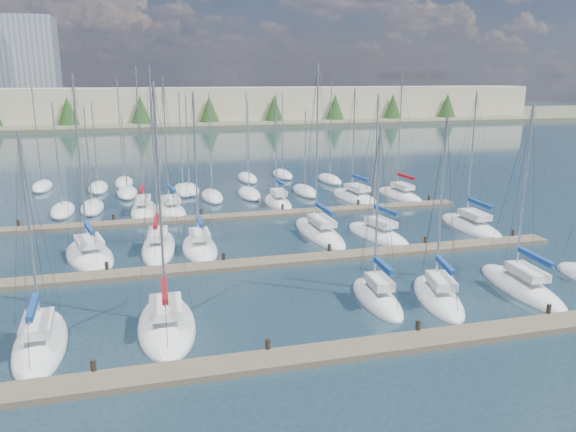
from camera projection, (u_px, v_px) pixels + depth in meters
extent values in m
plane|color=#223844|center=(206.00, 169.00, 81.68)|extent=(400.00, 400.00, 0.00)
cube|color=#6B5E4C|center=(352.00, 350.00, 27.31)|extent=(44.00, 1.80, 0.35)
cylinder|color=#2D261C|center=(94.00, 371.00, 25.10)|extent=(0.26, 0.26, 1.10)
cylinder|color=#2D261C|center=(268.00, 349.00, 27.11)|extent=(0.26, 0.26, 1.10)
cylinder|color=#2D261C|center=(418.00, 330.00, 29.13)|extent=(0.26, 0.26, 1.10)
cylinder|color=#2D261C|center=(548.00, 314.00, 31.15)|extent=(0.26, 0.26, 1.10)
cube|color=#6B5E4C|center=(281.00, 261.00, 40.43)|extent=(44.00, 1.80, 0.35)
cylinder|color=#2D261C|center=(107.00, 270.00, 38.21)|extent=(0.26, 0.26, 1.10)
cylinder|color=#2D261C|center=(224.00, 260.00, 40.23)|extent=(0.26, 0.26, 1.10)
cylinder|color=#2D261C|center=(329.00, 251.00, 42.24)|extent=(0.26, 0.26, 1.10)
cylinder|color=#2D261C|center=(425.00, 243.00, 44.26)|extent=(0.26, 0.26, 1.10)
cylinder|color=#2D261C|center=(513.00, 236.00, 46.28)|extent=(0.26, 0.26, 1.10)
cube|color=#6B5E4C|center=(245.00, 216.00, 53.54)|extent=(44.00, 1.80, 0.35)
cylinder|color=#2D261C|center=(19.00, 226.00, 49.31)|extent=(0.26, 0.26, 1.10)
cylinder|color=#2D261C|center=(114.00, 220.00, 51.33)|extent=(0.26, 0.26, 1.10)
cylinder|color=#2D261C|center=(201.00, 215.00, 53.34)|extent=(0.26, 0.26, 1.10)
cylinder|color=#2D261C|center=(283.00, 210.00, 55.36)|extent=(0.26, 0.26, 1.10)
cylinder|color=#2D261C|center=(358.00, 205.00, 57.38)|extent=(0.26, 0.26, 1.10)
cylinder|color=#2D261C|center=(429.00, 201.00, 59.39)|extent=(0.26, 0.26, 1.10)
ellipsoid|color=white|center=(167.00, 326.00, 30.14)|extent=(3.34, 8.29, 1.60)
cube|color=silver|center=(166.00, 307.00, 29.43)|extent=(1.78, 2.92, 0.50)
cylinder|color=#9EA0A5|center=(160.00, 198.00, 29.07)|extent=(0.14, 0.14, 11.78)
cylinder|color=#9EA0A5|center=(165.00, 293.00, 28.56)|extent=(0.22, 3.44, 0.10)
cube|color=maroon|center=(165.00, 291.00, 28.53)|extent=(0.41, 3.17, 0.30)
ellipsoid|color=white|center=(278.00, 204.00, 59.06)|extent=(2.40, 7.09, 1.60)
cube|color=maroon|center=(278.00, 204.00, 59.06)|extent=(1.25, 3.40, 0.12)
cube|color=silver|center=(279.00, 192.00, 58.42)|extent=(1.31, 2.48, 0.50)
cylinder|color=#9EA0A5|center=(276.00, 144.00, 58.08)|extent=(0.14, 0.14, 10.39)
cylinder|color=#9EA0A5|center=(280.00, 183.00, 57.63)|extent=(0.12, 2.97, 0.10)
cube|color=navy|center=(280.00, 182.00, 57.60)|extent=(0.32, 2.74, 0.30)
ellipsoid|color=white|center=(521.00, 289.00, 35.46)|extent=(3.04, 8.76, 1.60)
cube|color=black|center=(521.00, 289.00, 35.46)|extent=(1.56, 4.21, 0.12)
cube|color=silver|center=(527.00, 272.00, 34.73)|extent=(1.55, 3.10, 0.50)
cylinder|color=#9EA0A5|center=(525.00, 189.00, 34.58)|extent=(0.14, 0.14, 10.52)
cylinder|color=#9EA0A5|center=(536.00, 259.00, 33.82)|extent=(0.37, 3.61, 0.10)
cube|color=navy|center=(536.00, 257.00, 33.79)|extent=(0.55, 3.34, 0.30)
ellipsoid|color=white|center=(41.00, 345.00, 28.10)|extent=(2.91, 8.28, 1.60)
cube|color=silver|center=(37.00, 324.00, 27.40)|extent=(1.52, 2.92, 0.50)
cylinder|color=#9EA0A5|center=(29.00, 229.00, 27.28)|extent=(0.14, 0.14, 9.55)
cylinder|color=#9EA0A5|center=(33.00, 309.00, 26.54)|extent=(0.26, 3.43, 0.10)
cube|color=navy|center=(33.00, 307.00, 26.51)|extent=(0.45, 3.17, 0.30)
ellipsoid|color=white|center=(144.00, 212.00, 55.62)|extent=(3.11, 8.40, 1.60)
cube|color=black|center=(144.00, 212.00, 55.62)|extent=(1.59, 4.04, 0.12)
cube|color=silver|center=(143.00, 200.00, 54.91)|extent=(1.58, 2.98, 0.50)
cylinder|color=#9EA0A5|center=(140.00, 135.00, 54.42)|extent=(0.14, 0.14, 12.96)
cylinder|color=#9EA0A5|center=(142.00, 191.00, 54.03)|extent=(0.36, 3.46, 0.10)
cube|color=maroon|center=(142.00, 189.00, 54.00)|extent=(0.54, 3.20, 0.30)
ellipsoid|color=white|center=(377.00, 300.00, 33.67)|extent=(2.46, 6.73, 1.60)
cube|color=maroon|center=(377.00, 300.00, 33.67)|extent=(1.26, 3.24, 0.12)
cube|color=silver|center=(380.00, 282.00, 33.04)|extent=(1.27, 2.38, 0.50)
cylinder|color=#9EA0A5|center=(377.00, 205.00, 32.78)|extent=(0.14, 0.14, 9.36)
cylinder|color=#9EA0A5|center=(384.00, 268.00, 32.28)|extent=(0.27, 2.78, 0.10)
cube|color=navy|center=(384.00, 266.00, 32.25)|extent=(0.45, 2.57, 0.30)
ellipsoid|color=white|center=(377.00, 236.00, 47.14)|extent=(4.08, 8.50, 1.60)
cube|color=black|center=(377.00, 236.00, 47.14)|extent=(2.06, 4.10, 0.12)
cube|color=silver|center=(381.00, 222.00, 46.46)|extent=(1.95, 3.07, 0.50)
cylinder|color=#9EA0A5|center=(376.00, 160.00, 46.17)|extent=(0.14, 0.14, 10.58)
cylinder|color=#9EA0A5|center=(386.00, 212.00, 45.63)|extent=(0.71, 3.39, 0.10)
cube|color=navy|center=(386.00, 210.00, 45.61)|extent=(0.86, 3.16, 0.30)
ellipsoid|color=white|center=(355.00, 198.00, 61.60)|extent=(4.09, 9.14, 1.60)
cube|color=silver|center=(357.00, 188.00, 60.89)|extent=(2.05, 3.27, 0.50)
cylinder|color=#9EA0A5|center=(354.00, 139.00, 60.66)|extent=(0.14, 0.14, 10.88)
cylinder|color=#9EA0A5|center=(361.00, 179.00, 59.99)|extent=(0.52, 3.71, 0.10)
cube|color=navy|center=(361.00, 178.00, 59.96)|extent=(0.68, 3.43, 0.30)
ellipsoid|color=white|center=(200.00, 249.00, 43.60)|extent=(2.69, 7.51, 1.60)
cube|color=maroon|center=(200.00, 249.00, 43.60)|extent=(1.40, 3.61, 0.12)
cube|color=silver|center=(200.00, 234.00, 42.93)|extent=(1.46, 2.63, 0.50)
cylinder|color=#9EA0A5|center=(196.00, 165.00, 42.59)|extent=(0.14, 0.14, 10.88)
cylinder|color=#9EA0A5|center=(200.00, 223.00, 42.11)|extent=(0.13, 3.15, 0.10)
cube|color=navy|center=(200.00, 221.00, 42.09)|extent=(0.33, 2.90, 0.30)
ellipsoid|color=white|center=(171.00, 211.00, 55.69)|extent=(3.72, 7.64, 1.60)
cube|color=black|center=(171.00, 211.00, 55.69)|extent=(1.89, 3.68, 0.12)
cube|color=silver|center=(171.00, 199.00, 55.05)|extent=(1.83, 2.75, 0.50)
cylinder|color=#9EA0A5|center=(166.00, 140.00, 54.51)|extent=(0.14, 0.14, 11.96)
cylinder|color=#9EA0A5|center=(172.00, 190.00, 54.28)|extent=(0.56, 3.06, 0.10)
cube|color=navy|center=(172.00, 189.00, 54.25)|extent=(0.72, 2.84, 0.30)
ellipsoid|color=white|center=(471.00, 228.00, 49.74)|extent=(3.07, 9.16, 1.60)
cube|color=silver|center=(475.00, 215.00, 49.00)|extent=(1.64, 3.22, 0.50)
cylinder|color=#9EA0A5|center=(472.00, 155.00, 48.87)|extent=(0.14, 0.14, 10.74)
cylinder|color=#9EA0A5|center=(480.00, 205.00, 48.06)|extent=(0.21, 3.82, 0.10)
cube|color=navy|center=(480.00, 203.00, 48.03)|extent=(0.40, 3.52, 0.30)
ellipsoid|color=white|center=(90.00, 256.00, 41.81)|extent=(4.97, 8.91, 1.60)
cube|color=black|center=(90.00, 256.00, 41.81)|extent=(2.51, 4.30, 0.12)
cube|color=silver|center=(89.00, 241.00, 41.13)|extent=(2.36, 3.26, 0.50)
cylinder|color=#9EA0A5|center=(80.00, 160.00, 40.65)|extent=(0.14, 0.14, 12.19)
cylinder|color=#9EA0A5|center=(89.00, 230.00, 40.30)|extent=(0.87, 3.47, 0.10)
cube|color=navy|center=(89.00, 228.00, 40.27)|extent=(1.00, 3.24, 0.30)
ellipsoid|color=white|center=(400.00, 197.00, 62.55)|extent=(3.25, 8.79, 1.60)
cube|color=black|center=(400.00, 197.00, 62.55)|extent=(1.66, 4.23, 0.12)
cube|color=silver|center=(402.00, 186.00, 61.85)|extent=(1.64, 3.12, 0.50)
cylinder|color=#9EA0A5|center=(400.00, 132.00, 61.44)|extent=(0.14, 0.14, 12.19)
cylinder|color=#9EA0A5|center=(406.00, 177.00, 60.96)|extent=(0.41, 3.61, 0.10)
cube|color=maroon|center=(406.00, 176.00, 60.93)|extent=(0.59, 3.34, 0.30)
ellipsoid|color=white|center=(319.00, 234.00, 47.77)|extent=(3.00, 10.07, 1.60)
cube|color=maroon|center=(319.00, 234.00, 47.77)|extent=(1.55, 4.84, 0.12)
cube|color=silver|center=(321.00, 221.00, 46.99)|extent=(1.59, 3.54, 0.50)
cylinder|color=#9EA0A5|center=(317.00, 144.00, 46.67)|extent=(0.14, 0.14, 13.09)
cylinder|color=#9EA0A5|center=(325.00, 211.00, 45.99)|extent=(0.22, 4.20, 0.10)
cube|color=navy|center=(325.00, 209.00, 45.96)|extent=(0.41, 3.87, 0.30)
ellipsoid|color=white|center=(159.00, 248.00, 43.77)|extent=(3.40, 9.23, 1.60)
cube|color=silver|center=(158.00, 234.00, 43.02)|extent=(1.70, 3.28, 0.50)
cylinder|color=#9EA0A5|center=(154.00, 152.00, 42.65)|extent=(0.14, 0.14, 12.80)
cylinder|color=#9EA0A5|center=(156.00, 223.00, 42.07)|extent=(0.46, 3.79, 0.10)
cube|color=maroon|center=(156.00, 222.00, 42.05)|extent=(0.63, 3.50, 0.30)
ellipsoid|color=white|center=(438.00, 299.00, 33.85)|extent=(3.84, 7.47, 1.60)
cube|color=silver|center=(441.00, 281.00, 33.19)|extent=(1.79, 2.72, 0.50)
cylinder|color=#9EA0A5|center=(441.00, 201.00, 32.96)|extent=(0.14, 0.14, 9.77)
cylinder|color=#9EA0A5|center=(445.00, 267.00, 32.38)|extent=(0.77, 2.94, 0.10)
cube|color=navy|center=(445.00, 265.00, 32.35)|extent=(0.91, 2.75, 0.30)
cylinder|color=#9EA0A5|center=(37.00, 134.00, 65.41)|extent=(0.12, 0.12, 11.20)
ellipsoid|color=white|center=(42.00, 187.00, 66.92)|extent=(2.20, 6.40, 1.40)
cylinder|color=#9EA0A5|center=(187.00, 141.00, 63.73)|extent=(0.12, 0.12, 10.14)
ellipsoid|color=white|center=(189.00, 190.00, 65.12)|extent=(2.20, 6.40, 1.40)
cylinder|color=#9EA0A5|center=(181.00, 140.00, 63.31)|extent=(0.12, 0.12, 10.49)
ellipsoid|color=white|center=(183.00, 191.00, 64.74)|extent=(2.20, 6.40, 1.40)
cylinder|color=#9EA0A5|center=(282.00, 132.00, 73.66)|extent=(0.12, 0.12, 10.06)
ellipsoid|color=white|center=(283.00, 175.00, 75.04)|extent=(2.20, 6.40, 1.40)
cylinder|color=#9EA0A5|center=(95.00, 143.00, 64.87)|extent=(0.12, 0.12, 9.39)
ellipsoid|color=white|center=(98.00, 188.00, 66.17)|extent=(2.20, 6.40, 1.40)
cylinder|color=#9EA0A5|center=(57.00, 154.00, 53.68)|extent=(0.12, 0.12, 9.85)
ellipsoid|color=white|center=(63.00, 211.00, 55.04)|extent=(2.20, 6.40, 1.40)
cylinder|color=#9EA0A5|center=(88.00, 155.00, 55.04)|extent=(0.12, 0.12, 9.30)
ellipsoid|color=white|center=(92.00, 208.00, 56.33)|extent=(2.20, 6.40, 1.40)
cylinder|color=#9EA0A5|center=(331.00, 129.00, 69.90)|extent=(0.12, 0.12, 11.68)
ellipsoid|color=white|center=(330.00, 180.00, 71.47)|extent=(2.20, 6.40, 1.40)
cylinder|color=#9EA0A5|center=(248.00, 145.00, 61.48)|extent=(0.12, 0.12, 9.76)
ellipsoid|color=white|center=(249.00, 194.00, 62.83)|extent=(2.20, 6.40, 1.40)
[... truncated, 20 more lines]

